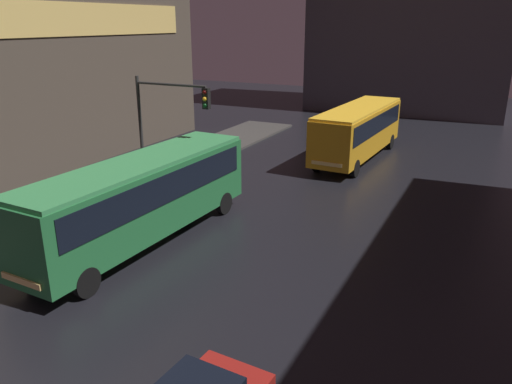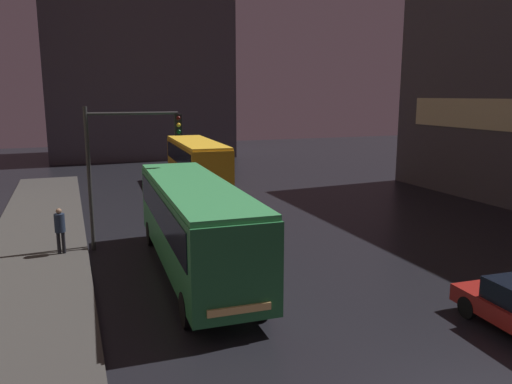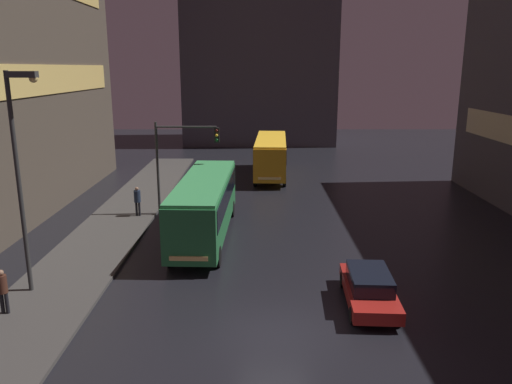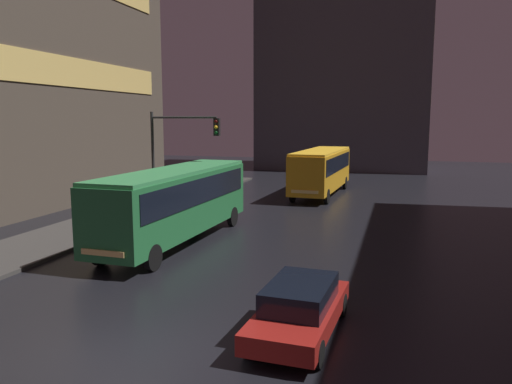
# 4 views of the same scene
# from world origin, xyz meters

# --- Properties ---
(ground_plane) EXTENTS (120.00, 120.00, 0.00)m
(ground_plane) POSITION_xyz_m (0.00, 0.00, 0.00)
(ground_plane) COLOR black
(sidewalk_left) EXTENTS (4.00, 48.00, 0.15)m
(sidewalk_left) POSITION_xyz_m (-9.00, 10.00, 0.07)
(sidewalk_left) COLOR #3D3A38
(sidewalk_left) RESTS_ON ground
(building_far_backdrop) EXTENTS (18.07, 12.00, 20.89)m
(building_far_backdrop) POSITION_xyz_m (-0.23, 48.13, 10.44)
(building_far_backdrop) COLOR #423D47
(building_far_backdrop) RESTS_ON ground
(bus_near) EXTENTS (2.86, 11.13, 3.32)m
(bus_near) POSITION_xyz_m (-3.44, 10.22, 2.05)
(bus_near) COLOR #236B38
(bus_near) RESTS_ON ground
(bus_far) EXTENTS (3.02, 10.44, 3.30)m
(bus_far) POSITION_xyz_m (0.61, 26.21, 2.04)
(bus_far) COLOR orange
(bus_far) RESTS_ON ground
(car_taxi) EXTENTS (2.05, 4.65, 1.40)m
(car_taxi) POSITION_xyz_m (3.79, 2.23, 0.73)
(car_taxi) COLOR maroon
(car_taxi) RESTS_ON ground
(pedestrian_mid) EXTENTS (0.55, 0.55, 1.84)m
(pedestrian_mid) POSITION_xyz_m (-7.99, 13.91, 1.26)
(pedestrian_mid) COLOR black
(pedestrian_mid) RESTS_ON sidewalk_left
(traffic_light_main) EXTENTS (3.93, 0.35, 5.92)m
(traffic_light_main) POSITION_xyz_m (-5.35, 14.45, 4.07)
(traffic_light_main) COLOR #2D2D2D
(traffic_light_main) RESTS_ON ground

